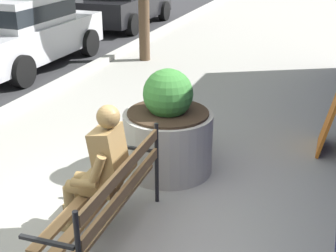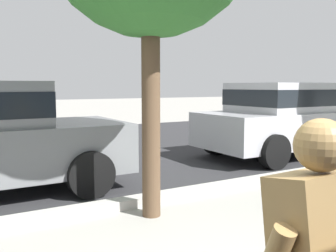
{
  "view_description": "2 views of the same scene",
  "coord_description": "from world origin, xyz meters",
  "px_view_note": "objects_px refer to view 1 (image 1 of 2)",
  "views": [
    {
      "loc": [
        -3.38,
        -2.1,
        2.82
      ],
      "look_at": [
        1.61,
        -0.29,
        0.6
      ],
      "focal_mm": 49.95,
      "sensor_mm": 36.0,
      "label": 1
    },
    {
      "loc": [
        -1.13,
        -1.21,
        1.5
      ],
      "look_at": [
        2.13,
        4.38,
        0.8
      ],
      "focal_mm": 39.82,
      "sensor_mm": 36.0,
      "label": 2
    }
  ],
  "objects_px": {
    "park_bench": "(109,196)",
    "bronze_statue_seated": "(97,171)",
    "concrete_planter": "(168,133)",
    "leaning_signboard": "(329,120)",
    "parked_car_silver": "(22,29)"
  },
  "relations": [
    {
      "from": "leaning_signboard",
      "to": "concrete_planter",
      "type": "bearing_deg",
      "value": 124.88
    },
    {
      "from": "park_bench",
      "to": "concrete_planter",
      "type": "bearing_deg",
      "value": 0.41
    },
    {
      "from": "park_bench",
      "to": "concrete_planter",
      "type": "xyz_separation_m",
      "value": [
        1.65,
        0.01,
        -0.03
      ]
    },
    {
      "from": "park_bench",
      "to": "concrete_planter",
      "type": "distance_m",
      "value": 1.65
    },
    {
      "from": "park_bench",
      "to": "bronze_statue_seated",
      "type": "bearing_deg",
      "value": 47.97
    },
    {
      "from": "parked_car_silver",
      "to": "concrete_planter",
      "type": "bearing_deg",
      "value": -127.01
    },
    {
      "from": "park_bench",
      "to": "parked_car_silver",
      "type": "bearing_deg",
      "value": 42.18
    },
    {
      "from": "park_bench",
      "to": "leaning_signboard",
      "type": "height_order",
      "value": "park_bench"
    },
    {
      "from": "parked_car_silver",
      "to": "park_bench",
      "type": "bearing_deg",
      "value": -137.82
    },
    {
      "from": "concrete_planter",
      "to": "leaning_signboard",
      "type": "height_order",
      "value": "concrete_planter"
    },
    {
      "from": "bronze_statue_seated",
      "to": "concrete_planter",
      "type": "height_order",
      "value": "bronze_statue_seated"
    },
    {
      "from": "leaning_signboard",
      "to": "park_bench",
      "type": "bearing_deg",
      "value": 147.85
    },
    {
      "from": "park_bench",
      "to": "leaning_signboard",
      "type": "distance_m",
      "value": 3.48
    },
    {
      "from": "bronze_statue_seated",
      "to": "parked_car_silver",
      "type": "xyz_separation_m",
      "value": [
        4.97,
        4.47,
        0.17
      ]
    },
    {
      "from": "park_bench",
      "to": "concrete_planter",
      "type": "relative_size",
      "value": 1.37
    }
  ]
}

